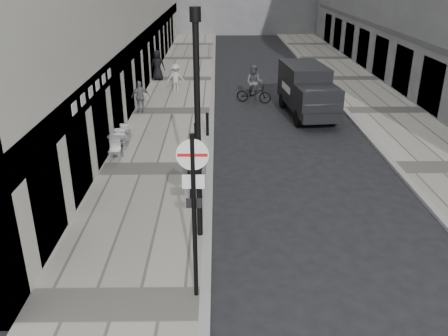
% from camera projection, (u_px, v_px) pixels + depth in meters
% --- Properties ---
extents(sidewalk, '(4.00, 60.00, 0.12)m').
position_uv_depth(sidewalk, '(173.00, 112.00, 24.60)').
color(sidewalk, '#A39D93').
rests_on(sidewalk, ground).
extents(far_sidewalk, '(4.00, 60.00, 0.12)m').
position_uv_depth(far_sidewalk, '(384.00, 111.00, 24.74)').
color(far_sidewalk, '#A39D93').
rests_on(far_sidewalk, ground).
extents(walking_man, '(0.74, 0.62, 1.73)m').
position_uv_depth(walking_man, '(196.00, 172.00, 15.03)').
color(walking_man, black).
rests_on(walking_man, sidewalk).
extents(sign_post, '(0.66, 0.10, 3.87)m').
position_uv_depth(sign_post, '(194.00, 197.00, 9.83)').
color(sign_post, black).
rests_on(sign_post, sidewalk).
extents(lamppost, '(0.27, 0.27, 6.05)m').
position_uv_depth(lamppost, '(198.00, 119.00, 11.91)').
color(lamppost, black).
rests_on(lamppost, sidewalk).
extents(bollard_near, '(0.13, 0.13, 0.97)m').
position_uv_depth(bollard_near, '(196.00, 136.00, 19.47)').
color(bollard_near, black).
rests_on(bollard_near, sidewalk).
extents(bollard_far, '(0.13, 0.13, 0.98)m').
position_uv_depth(bollard_far, '(207.00, 125.00, 20.77)').
color(bollard_far, black).
rests_on(bollard_far, sidewalk).
extents(panel_van, '(2.40, 5.36, 2.45)m').
position_uv_depth(panel_van, '(307.00, 88.00, 23.73)').
color(panel_van, black).
rests_on(panel_van, ground).
extents(cyclist, '(2.05, 1.20, 2.09)m').
position_uv_depth(cyclist, '(254.00, 88.00, 26.15)').
color(cyclist, black).
rests_on(cyclist, ground).
extents(pedestrian_a, '(1.04, 0.74, 1.64)m').
position_uv_depth(pedestrian_a, '(140.00, 97.00, 23.92)').
color(pedestrian_a, slate).
rests_on(pedestrian_a, sidewalk).
extents(pedestrian_b, '(1.09, 0.65, 1.64)m').
position_uv_depth(pedestrian_b, '(176.00, 78.00, 27.98)').
color(pedestrian_b, '#B6AEA8').
rests_on(pedestrian_b, sidewalk).
extents(pedestrian_c, '(1.04, 0.78, 1.93)m').
position_uv_depth(pedestrian_c, '(158.00, 65.00, 30.83)').
color(pedestrian_c, black).
rests_on(pedestrian_c, sidewalk).
extents(cafe_table_near, '(0.66, 1.48, 0.85)m').
position_uv_depth(cafe_table_near, '(123.00, 136.00, 19.53)').
color(cafe_table_near, silver).
rests_on(cafe_table_near, sidewalk).
extents(cafe_table_mid, '(0.63, 1.41, 0.81)m').
position_uv_depth(cafe_table_mid, '(118.00, 147.00, 18.43)').
color(cafe_table_mid, silver).
rests_on(cafe_table_mid, sidewalk).
extents(cafe_table_far, '(0.76, 1.72, 0.98)m').
position_uv_depth(cafe_table_far, '(118.00, 144.00, 18.49)').
color(cafe_table_far, silver).
rests_on(cafe_table_far, sidewalk).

